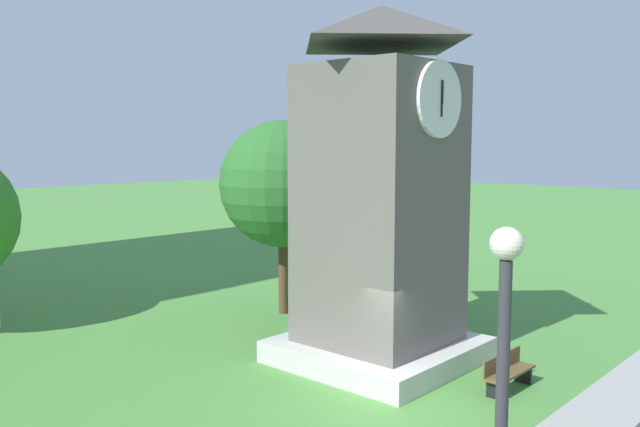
% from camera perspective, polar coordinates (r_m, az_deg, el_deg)
% --- Properties ---
extents(ground_plane, '(160.00, 160.00, 0.00)m').
position_cam_1_polar(ground_plane, '(15.92, 5.54, -16.31)').
color(ground_plane, '#4C893D').
extents(clock_tower, '(4.79, 4.79, 9.68)m').
position_cam_1_polar(clock_tower, '(18.23, 5.16, 0.53)').
color(clock_tower, '#605B56').
rests_on(clock_tower, ground).
extents(park_bench, '(1.81, 0.52, 0.88)m').
position_cam_1_polar(park_bench, '(17.39, 15.77, -12.92)').
color(park_bench, brown).
rests_on(park_bench, ground).
extents(street_lamp, '(0.36, 0.36, 5.18)m').
position_cam_1_polar(street_lamp, '(7.71, 15.33, -15.35)').
color(street_lamp, '#333338').
rests_on(street_lamp, ground).
extents(tree_near_tower, '(4.45, 4.45, 6.85)m').
position_cam_1_polar(tree_near_tower, '(23.33, -3.22, 2.52)').
color(tree_near_tower, '#513823').
rests_on(tree_near_tower, ground).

